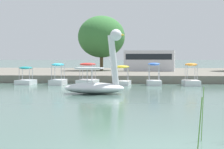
{
  "coord_description": "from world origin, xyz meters",
  "views": [
    {
      "loc": [
        -0.47,
        -9.87,
        1.95
      ],
      "look_at": [
        -2.61,
        15.97,
        0.95
      ],
      "focal_mm": 72.45,
      "sensor_mm": 36.0,
      "label": 1
    }
  ],
  "objects": [
    {
      "name": "pedal_boat_orange",
      "position": [
        2.38,
        21.35,
        0.44
      ],
      "size": [
        1.19,
        1.96,
        1.54
      ],
      "color": "white",
      "rests_on": "ground_plane"
    },
    {
      "name": "pedal_boat_cyan",
      "position": [
        -6.89,
        21.46,
        0.48
      ],
      "size": [
        1.01,
        1.91,
        1.52
      ],
      "color": "white",
      "rests_on": "ground_plane"
    },
    {
      "name": "pedal_boat_teal",
      "position": [
        -9.27,
        21.71,
        0.36
      ],
      "size": [
        1.22,
        1.84,
        1.28
      ],
      "color": "white",
      "rests_on": "ground_plane"
    },
    {
      "name": "pedal_boat_red",
      "position": [
        -4.78,
        21.44,
        0.43
      ],
      "size": [
        1.45,
        2.1,
        1.55
      ],
      "color": "white",
      "rests_on": "ground_plane"
    },
    {
      "name": "parked_van",
      "position": [
        -0.44,
        34.09,
        1.67
      ],
      "size": [
        5.0,
        2.36,
        2.0
      ],
      "color": "silver",
      "rests_on": "shore_bank_far"
    },
    {
      "name": "ground_plane",
      "position": [
        0.0,
        0.0,
        0.0
      ],
      "size": [
        619.58,
        619.58,
        0.0
      ],
      "primitive_type": "plane",
      "color": "#47665B"
    },
    {
      "name": "tree_broadleaf_behind_dock",
      "position": [
        -5.36,
        36.15,
        4.03
      ],
      "size": [
        5.55,
        6.0,
        5.59
      ],
      "color": "brown",
      "rests_on": "shore_bank_far"
    },
    {
      "name": "shore_bank_far",
      "position": [
        0.0,
        34.82,
        0.29
      ],
      "size": [
        120.39,
        23.55,
        0.59
      ],
      "primitive_type": "cube",
      "color": "#6B665B",
      "rests_on": "ground_plane"
    },
    {
      "name": "pedal_boat_blue",
      "position": [
        -0.15,
        21.52,
        0.45
      ],
      "size": [
        1.06,
        1.81,
        1.56
      ],
      "color": "white",
      "rests_on": "ground_plane"
    },
    {
      "name": "swan_boat",
      "position": [
        -3.23,
        13.86,
        0.65
      ],
      "size": [
        3.34,
        1.9,
        3.42
      ],
      "color": "white",
      "rests_on": "ground_plane"
    },
    {
      "name": "pedal_boat_yellow",
      "position": [
        -2.34,
        21.47,
        0.41
      ],
      "size": [
        1.19,
        1.83,
        1.37
      ],
      "color": "white",
      "rests_on": "ground_plane"
    }
  ]
}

